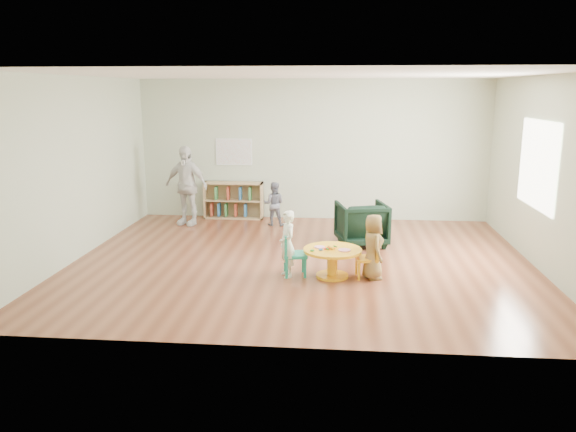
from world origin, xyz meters
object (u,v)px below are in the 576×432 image
object	(u,v)px
kid_chair_left	(292,253)
armchair	(361,224)
kid_chair_right	(369,257)
activity_table	(332,257)
child_right	(373,247)
bookshelf	(233,200)
adult_caretaker	(186,185)
toddler	(274,204)
child_left	(287,244)

from	to	relation	value
kid_chair_left	armchair	size ratio (longest dim) A/B	0.75
kid_chair_right	activity_table	bearing A→B (deg)	84.88
armchair	child_right	bearing A→B (deg)	80.21
bookshelf	child_right	xyz separation A→B (m)	(2.65, -3.58, 0.09)
bookshelf	adult_caretaker	size ratio (longest dim) A/B	0.78
bookshelf	toddler	size ratio (longest dim) A/B	1.41
kid_chair_left	activity_table	bearing A→B (deg)	78.76
child_right	kid_chair_right	bearing A→B (deg)	43.80
armchair	toddler	size ratio (longest dim) A/B	0.95
kid_chair_right	child_left	distance (m)	1.17
kid_chair_right	child_right	distance (m)	0.17
activity_table	adult_caretaker	size ratio (longest dim) A/B	0.53
activity_table	child_left	xyz separation A→B (m)	(-0.63, -0.03, 0.19)
child_right	kid_chair_left	bearing A→B (deg)	74.42
bookshelf	child_left	xyz separation A→B (m)	(1.46, -3.61, 0.11)
kid_chair_right	armchair	world-z (taller)	armchair
kid_chair_right	child_left	world-z (taller)	child_left
activity_table	adult_caretaker	bearing A→B (deg)	134.55
armchair	activity_table	bearing A→B (deg)	62.16
kid_chair_left	child_left	distance (m)	0.17
toddler	kid_chair_right	bearing A→B (deg)	121.04
child_right	toddler	size ratio (longest dim) A/B	1.07
bookshelf	toddler	world-z (taller)	toddler
activity_table	toddler	xyz separation A→B (m)	(-1.18, 3.00, 0.14)
kid_chair_right	toddler	size ratio (longest dim) A/B	0.65
activity_table	armchair	distance (m)	1.80
kid_chair_left	toddler	xyz separation A→B (m)	(-0.61, 2.99, 0.10)
kid_chair_left	armchair	distance (m)	2.01
kid_chair_left	child_left	size ratio (longest dim) A/B	0.64
kid_chair_left	armchair	bearing A→B (deg)	139.19
kid_chair_right	adult_caretaker	distance (m)	4.51
toddler	adult_caretaker	xyz separation A→B (m)	(-1.71, -0.07, 0.35)
kid_chair_right	adult_caretaker	world-z (taller)	adult_caretaker
kid_chair_left	kid_chair_right	size ratio (longest dim) A/B	1.10
kid_chair_left	adult_caretaker	world-z (taller)	adult_caretaker
child_right	adult_caretaker	xyz separation A→B (m)	(-3.45, 2.94, 0.31)
child_left	adult_caretaker	distance (m)	3.74
kid_chair_right	adult_caretaker	xyz separation A→B (m)	(-3.40, 2.91, 0.47)
kid_chair_left	child_right	distance (m)	1.14
kid_chair_left	child_right	bearing A→B (deg)	79.15
activity_table	toddler	world-z (taller)	toddler
kid_chair_left	kid_chair_right	world-z (taller)	kid_chair_left
bookshelf	kid_chair_right	bearing A→B (deg)	-53.73
kid_chair_right	child_left	size ratio (longest dim) A/B	0.58
bookshelf	toddler	xyz separation A→B (m)	(0.91, -0.57, 0.06)
kid_chair_right	armchair	size ratio (longest dim) A/B	0.68
activity_table	adult_caretaker	xyz separation A→B (m)	(-2.89, 2.93, 0.49)
bookshelf	armchair	size ratio (longest dim) A/B	1.48
kid_chair_right	child_right	size ratio (longest dim) A/B	0.61
activity_table	kid_chair_right	size ratio (longest dim) A/B	1.48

